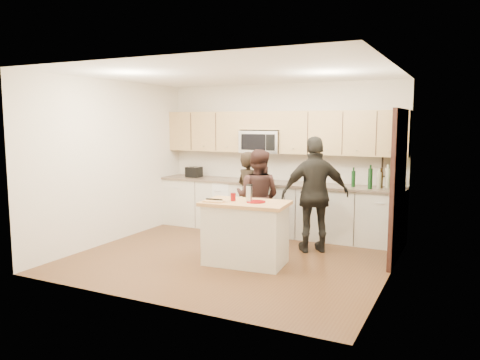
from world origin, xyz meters
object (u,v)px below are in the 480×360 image
at_px(toaster, 194,172).
at_px(woman_center, 258,197).
at_px(woman_right, 315,195).
at_px(island, 245,233).
at_px(woman_left, 249,196).

height_order(toaster, woman_center, woman_center).
height_order(toaster, woman_right, woman_right).
distance_m(island, toaster, 2.81).
bearing_deg(toaster, woman_center, -24.80).
bearing_deg(woman_center, island, 100.91).
bearing_deg(toaster, island, -43.07).
distance_m(island, woman_center, 1.17).
bearing_deg(island, woman_left, 107.88).
relative_size(woman_left, woman_right, 0.84).
bearing_deg(island, woman_center, 100.21).
distance_m(toaster, woman_right, 2.83).
bearing_deg(island, toaster, 131.98).
distance_m(woman_left, woman_right, 1.26).
height_order(island, woman_center, woman_center).
xyz_separation_m(woman_center, woman_right, (0.99, -0.04, 0.11)).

